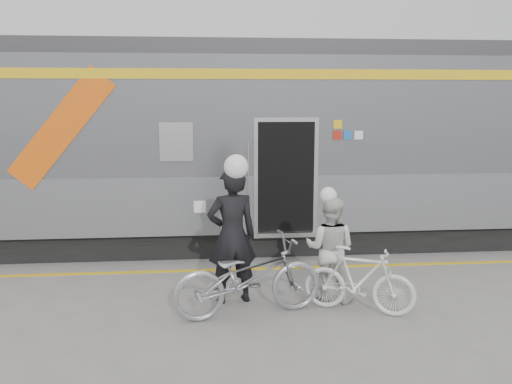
{
  "coord_description": "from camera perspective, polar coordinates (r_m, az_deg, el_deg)",
  "views": [
    {
      "loc": [
        -1.13,
        -7.14,
        3.03
      ],
      "look_at": [
        -0.32,
        1.6,
        1.5
      ],
      "focal_mm": 38.0,
      "sensor_mm": 36.0,
      "label": 1
    }
  ],
  "objects": [
    {
      "name": "safety_strip",
      "position": [
        9.84,
        1.59,
        -8.04
      ],
      "size": [
        24.0,
        0.12,
        0.01
      ],
      "primitive_type": "cube",
      "color": "gold",
      "rests_on": "ground"
    },
    {
      "name": "bicycle_left",
      "position": [
        7.65,
        -0.81,
        -8.92
      ],
      "size": [
        2.25,
        1.18,
        1.12
      ],
      "primitive_type": "imported",
      "rotation": [
        0.0,
        0.0,
        1.78
      ],
      "color": "#9B9DA3",
      "rests_on": "ground"
    },
    {
      "name": "man",
      "position": [
        8.04,
        -2.55,
        -4.6
      ],
      "size": [
        0.83,
        0.63,
        2.04
      ],
      "primitive_type": "imported",
      "rotation": [
        0.0,
        0.0,
        3.35
      ],
      "color": "black",
      "rests_on": "ground"
    },
    {
      "name": "helmet_woman",
      "position": [
        8.06,
        7.95,
        0.37
      ],
      "size": [
        0.25,
        0.25,
        0.25
      ],
      "primitive_type": "sphere",
      "color": "white",
      "rests_on": "woman"
    },
    {
      "name": "ground",
      "position": [
        7.84,
        3.5,
        -12.87
      ],
      "size": [
        90.0,
        90.0,
        0.0
      ],
      "primitive_type": "plane",
      "color": "slate",
      "rests_on": "ground"
    },
    {
      "name": "train",
      "position": [
        11.4,
        -8.94,
        4.85
      ],
      "size": [
        24.0,
        3.17,
        4.1
      ],
      "color": "black",
      "rests_on": "ground"
    },
    {
      "name": "helmet_man",
      "position": [
        7.82,
        -2.62,
        3.92
      ],
      "size": [
        0.35,
        0.35,
        0.35
      ],
      "primitive_type": "sphere",
      "color": "white",
      "rests_on": "man"
    },
    {
      "name": "bicycle_right",
      "position": [
        7.92,
        10.8,
        -9.08
      ],
      "size": [
        1.64,
        1.08,
        0.96
      ],
      "primitive_type": "imported",
      "rotation": [
        0.0,
        0.0,
        1.14
      ],
      "color": "silver",
      "rests_on": "ground"
    },
    {
      "name": "woman",
      "position": [
        8.26,
        7.8,
        -5.93
      ],
      "size": [
        0.95,
        0.87,
        1.58
      ],
      "primitive_type": "imported",
      "rotation": [
        0.0,
        0.0,
        2.71
      ],
      "color": "silver",
      "rests_on": "ground"
    }
  ]
}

